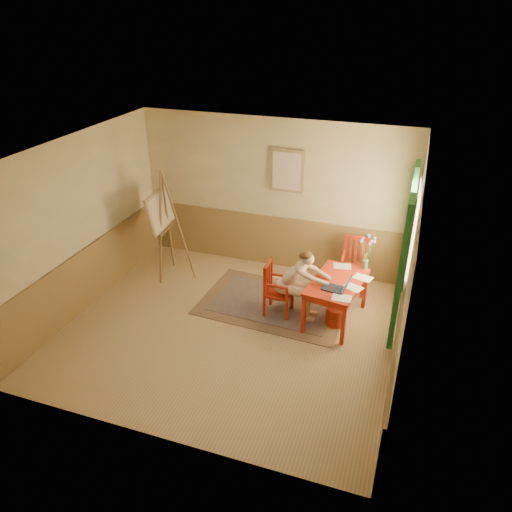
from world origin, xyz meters
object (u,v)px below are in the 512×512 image
at_px(table, 337,286).
at_px(chair_left, 276,289).
at_px(laptop, 338,287).
at_px(easel, 163,215).
at_px(chair_back, 354,265).
at_px(figure, 297,281).

relative_size(table, chair_left, 1.43).
distance_m(laptop, easel, 3.37).
relative_size(chair_left, chair_back, 0.94).
bearing_deg(table, easel, 171.95).
bearing_deg(laptop, easel, 167.70).
relative_size(figure, laptop, 2.81).
xyz_separation_m(table, figure, (-0.62, -0.09, 0.03)).
bearing_deg(laptop, chair_back, 87.39).
height_order(chair_back, easel, easel).
relative_size(chair_back, figure, 0.81).
height_order(chair_left, laptop, laptop).
relative_size(table, chair_back, 1.35).
distance_m(table, figure, 0.62).
bearing_deg(figure, chair_back, 57.22).
bearing_deg(figure, easel, 168.14).
height_order(chair_back, laptop, same).
relative_size(table, easel, 0.64).
bearing_deg(table, chair_left, -173.67).
relative_size(chair_left, laptop, 2.13).
bearing_deg(chair_back, laptop, -92.61).
distance_m(chair_back, figure, 1.36).
height_order(table, laptop, laptop).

